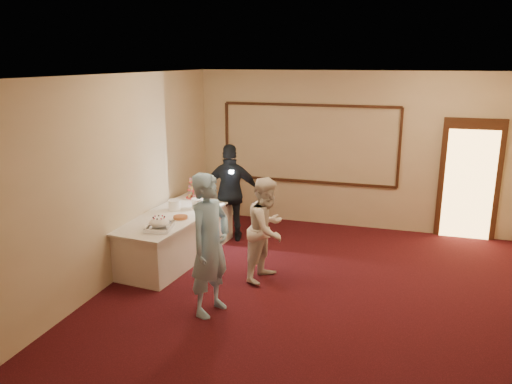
# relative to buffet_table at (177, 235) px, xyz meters

# --- Properties ---
(floor) EXTENTS (7.00, 7.00, 0.00)m
(floor) POSITION_rel_buffet_table_xyz_m (2.50, -1.02, -0.39)
(floor) COLOR black
(floor) RESTS_ON ground
(room_walls) EXTENTS (6.04, 7.04, 3.02)m
(room_walls) POSITION_rel_buffet_table_xyz_m (2.50, -1.02, 1.64)
(room_walls) COLOR beige
(room_walls) RESTS_ON floor
(wall_molding) EXTENTS (3.45, 0.04, 1.55)m
(wall_molding) POSITION_rel_buffet_table_xyz_m (1.70, 2.45, 1.21)
(wall_molding) COLOR #31190E
(wall_molding) RESTS_ON room_walls
(doorway) EXTENTS (1.05, 0.07, 2.20)m
(doorway) POSITION_rel_buffet_table_xyz_m (4.65, 2.43, 0.69)
(doorway) COLOR #31190E
(doorway) RESTS_ON floor
(buffet_table) EXTENTS (1.25, 2.65, 0.77)m
(buffet_table) POSITION_rel_buffet_table_xyz_m (0.00, 0.00, 0.00)
(buffet_table) COLOR white
(buffet_table) RESTS_ON floor
(pavlova_tray) EXTENTS (0.44, 0.53, 0.18)m
(pavlova_tray) POSITION_rel_buffet_table_xyz_m (0.12, -0.80, 0.46)
(pavlova_tray) COLOR silver
(pavlova_tray) RESTS_ON buffet_table
(cupcake_stand) EXTENTS (0.27, 0.27, 0.39)m
(cupcake_stand) POSITION_rel_buffet_table_xyz_m (-0.11, 0.94, 0.52)
(cupcake_stand) COLOR #EF454C
(cupcake_stand) RESTS_ON buffet_table
(plate_stack_a) EXTENTS (0.21, 0.21, 0.18)m
(plate_stack_a) POSITION_rel_buffet_table_xyz_m (-0.09, 0.14, 0.47)
(plate_stack_a) COLOR white
(plate_stack_a) RESTS_ON buffet_table
(plate_stack_b) EXTENTS (0.20, 0.20, 0.16)m
(plate_stack_b) POSITION_rel_buffet_table_xyz_m (0.23, 0.35, 0.46)
(plate_stack_b) COLOR white
(plate_stack_b) RESTS_ON buffet_table
(tart) EXTENTS (0.26, 0.26, 0.05)m
(tart) POSITION_rel_buffet_table_xyz_m (0.22, -0.28, 0.41)
(tart) COLOR white
(tart) RESTS_ON buffet_table
(man) EXTENTS (0.61, 0.77, 1.85)m
(man) POSITION_rel_buffet_table_xyz_m (1.23, -1.56, 0.54)
(man) COLOR #94CBF8
(man) RESTS_ON floor
(woman) EXTENTS (0.75, 0.87, 1.55)m
(woman) POSITION_rel_buffet_table_xyz_m (1.64, -0.36, 0.39)
(woman) COLOR white
(woman) RESTS_ON floor
(guest) EXTENTS (1.11, 0.71, 1.76)m
(guest) POSITION_rel_buffet_table_xyz_m (0.58, 1.05, 0.49)
(guest) COLOR black
(guest) RESTS_ON floor
(camera_flash) EXTENTS (0.08, 0.06, 0.05)m
(camera_flash) POSITION_rel_buffet_table_xyz_m (0.69, 0.77, 0.95)
(camera_flash) COLOR white
(camera_flash) RESTS_ON guest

